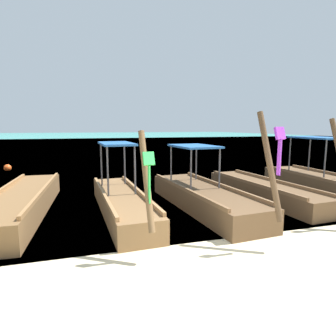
% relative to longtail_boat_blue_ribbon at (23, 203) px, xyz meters
% --- Properties ---
extents(ground, '(120.00, 120.00, 0.00)m').
position_rel_longtail_boat_blue_ribbon_xyz_m(ground, '(3.90, -5.42, -0.33)').
color(ground, beige).
extents(sea_water, '(120.00, 120.00, 0.00)m').
position_rel_longtail_boat_blue_ribbon_xyz_m(sea_water, '(3.90, 56.80, -0.33)').
color(sea_water, '#2DB29E').
rests_on(sea_water, ground).
extents(longtail_boat_blue_ribbon, '(1.50, 6.37, 2.61)m').
position_rel_longtail_boat_blue_ribbon_xyz_m(longtail_boat_blue_ribbon, '(0.00, 0.00, 0.00)').
color(longtail_boat_blue_ribbon, brown).
rests_on(longtail_boat_blue_ribbon, ground).
extents(longtail_boat_green_ribbon, '(1.31, 5.74, 2.38)m').
position_rel_longtail_boat_blue_ribbon_xyz_m(longtail_boat_green_ribbon, '(2.67, -0.71, 0.02)').
color(longtail_boat_green_ribbon, brown).
rests_on(longtail_boat_green_ribbon, ground).
extents(longtail_boat_violet_ribbon, '(1.73, 5.89, 2.77)m').
position_rel_longtail_boat_blue_ribbon_xyz_m(longtail_boat_violet_ribbon, '(5.09, -0.88, 0.03)').
color(longtail_boat_violet_ribbon, brown).
rests_on(longtail_boat_violet_ribbon, ground).
extents(longtail_boat_turquoise_ribbon, '(1.44, 5.84, 2.66)m').
position_rel_longtail_boat_blue_ribbon_xyz_m(longtail_boat_turquoise_ribbon, '(7.51, -0.44, -0.04)').
color(longtail_boat_turquoise_ribbon, brown).
rests_on(longtail_boat_turquoise_ribbon, ground).
extents(longtail_boat_red_ribbon, '(1.65, 6.89, 2.46)m').
position_rel_longtail_boat_blue_ribbon_xyz_m(longtail_boat_red_ribbon, '(10.14, -0.67, 0.04)').
color(longtail_boat_red_ribbon, brown).
rests_on(longtail_boat_red_ribbon, ground).
extents(mooring_buoy_near, '(0.39, 0.39, 0.39)m').
position_rel_longtail_boat_blue_ribbon_xyz_m(mooring_buoy_near, '(-2.36, 8.77, -0.14)').
color(mooring_buoy_near, '#EA5119').
rests_on(mooring_buoy_near, sea_water).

